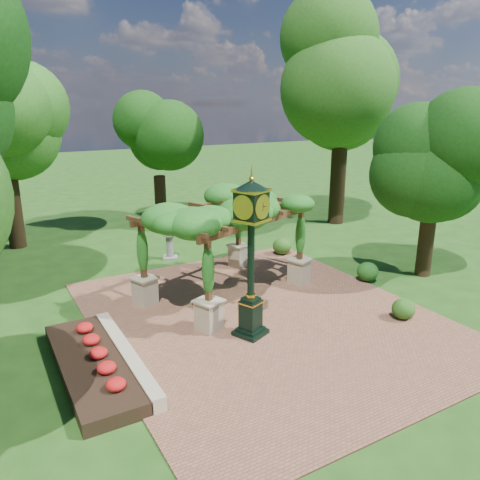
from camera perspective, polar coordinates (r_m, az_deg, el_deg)
ground at (r=14.45m, az=5.03°, el=-10.85°), size 120.00×120.00×0.00m
brick_plaza at (r=15.18m, az=2.86°, el=-9.32°), size 10.00×12.00×0.04m
border_wall at (r=13.02m, az=-13.69°, el=-13.54°), size 0.35×5.00×0.40m
flower_bed at (r=12.86m, az=-17.64°, el=-14.37°), size 1.50×5.00×0.36m
pedestal_clock at (r=13.02m, az=1.37°, el=-0.60°), size 1.20×1.20×4.67m
pergola at (r=16.06m, az=-1.76°, el=3.31°), size 6.64×5.36×3.62m
sundial at (r=20.72m, az=-8.55°, el=-0.98°), size 0.80×0.80×1.12m
shrub_front at (r=15.74m, az=19.29°, el=-7.94°), size 0.77×0.77×0.65m
shrub_mid at (r=18.56m, az=15.29°, el=-3.73°), size 0.85×0.85×0.73m
shrub_back at (r=21.13m, az=5.13°, el=-0.73°), size 0.92×0.92×0.75m
tree_west_far at (r=23.85m, az=-27.11°, el=12.74°), size 3.94×3.94×8.53m
tree_north at (r=26.87m, az=-10.01°, el=12.00°), size 3.77×3.77×6.84m
tree_east_far at (r=26.72m, az=12.57°, el=19.29°), size 5.35×5.35×11.88m
tree_east_near at (r=19.11m, az=22.74°, el=9.17°), size 3.42×3.42×6.75m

